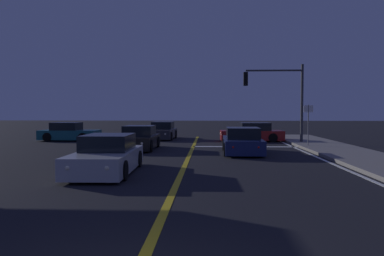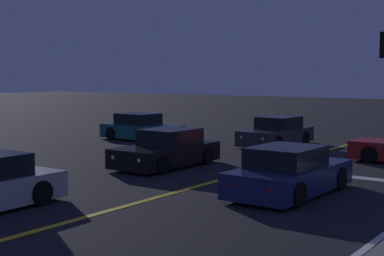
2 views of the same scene
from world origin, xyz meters
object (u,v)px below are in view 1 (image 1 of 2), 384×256
Objects in this scene: car_far_approaching_silver at (107,156)px; traffic_signal_near_right at (280,91)px; car_mid_block_red at (252,133)px; car_lead_oncoming_black at (139,139)px; car_following_oncoming_charcoal at (163,132)px; street_sign_corner at (308,119)px; car_side_waiting_navy at (242,142)px; car_parked_curb_teal at (69,133)px.

traffic_signal_near_right is (8.26, 12.11, 2.94)m from car_far_approaching_silver.
car_far_approaching_silver is (-6.70, -13.90, 0.00)m from car_mid_block_red.
car_lead_oncoming_black is 9.99m from traffic_signal_near_right.
car_following_oncoming_charcoal is at bearing -92.37° from car_lead_oncoming_black.
car_following_oncoming_charcoal and car_lead_oncoming_black have the same top height.
street_sign_corner reaches higher than car_following_oncoming_charcoal.
traffic_signal_near_right is at bearing -125.73° from car_far_approaching_silver.
car_lead_oncoming_black is (-5.70, 1.82, -0.00)m from car_side_waiting_navy.
traffic_signal_near_right is 3.53m from street_sign_corner.
traffic_signal_near_right is (8.65, 4.03, 2.94)m from car_lead_oncoming_black.
car_mid_block_red is 9.17m from car_lead_oncoming_black.
traffic_signal_near_right reaches higher than car_parked_curb_teal.
street_sign_corner is at bearing 147.38° from car_following_oncoming_charcoal.
car_far_approaching_silver is (6.65, -13.92, 0.00)m from car_parked_curb_teal.
car_following_oncoming_charcoal is 10.99m from car_side_waiting_navy.
car_side_waiting_navy is 5.99m from car_lead_oncoming_black.
car_mid_block_red is at bearing -117.16° from car_far_approaching_silver.
car_lead_oncoming_black is at bearing 48.63° from car_parked_curb_teal.
car_following_oncoming_charcoal is 0.98× the size of car_side_waiting_navy.
traffic_signal_near_right is at bearing 84.74° from car_parked_curb_teal.
street_sign_corner reaches higher than car_lead_oncoming_black.
car_far_approaching_silver is 1.82× the size of street_sign_corner.
car_far_approaching_silver is 1.05× the size of car_side_waiting_navy.
traffic_signal_near_right is (1.56, -1.79, 2.94)m from car_mid_block_red.
car_mid_block_red and car_parked_curb_teal have the same top height.
traffic_signal_near_right is at bearing -154.60° from car_lead_oncoming_black.
car_following_oncoming_charcoal is 6.92m from car_parked_curb_teal.
car_following_oncoming_charcoal is 0.94× the size of car_far_approaching_silver.
car_parked_curb_teal is at bearing -42.59° from car_lead_oncoming_black.
car_parked_curb_teal is 15.42m from car_far_approaching_silver.
car_far_approaching_silver is 13.30m from street_sign_corner.
car_following_oncoming_charcoal and car_side_waiting_navy have the same top height.
car_parked_curb_teal is 15.30m from traffic_signal_near_right.
street_sign_corner is at bearing -172.43° from car_lead_oncoming_black.
car_far_approaching_silver is at bearing 93.23° from car_lead_oncoming_black.
car_side_waiting_navy is at bearing -131.73° from car_far_approaching_silver.
car_mid_block_red is 3.78m from traffic_signal_near_right.
car_following_oncoming_charcoal and car_mid_block_red have the same top height.
car_lead_oncoming_black is at bearing -172.87° from street_sign_corner.
traffic_signal_near_right is at bearing 112.69° from street_sign_corner.
car_following_oncoming_charcoal is 1.03× the size of car_parked_curb_teal.
car_side_waiting_navy is at bearing 59.01° from car_parked_curb_teal.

